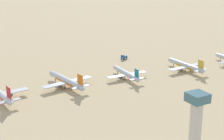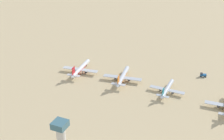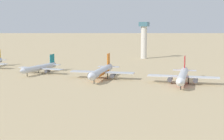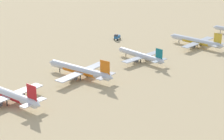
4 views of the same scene
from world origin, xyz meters
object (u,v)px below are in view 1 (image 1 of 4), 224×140
Objects in this scene: service_truck at (124,57)px; control_tower at (196,125)px; parked_jet_1 at (186,66)px; parked_jet_3 at (67,81)px; parked_jet_2 at (126,74)px.

service_truck is 153.11m from control_tower.
parked_jet_3 is at bearing 82.20° from parked_jet_1.
parked_jet_3 is at bearing 82.58° from parked_jet_2.
parked_jet_1 is at bearing -97.80° from parked_jet_3.
control_tower is at bearing -176.32° from parked_jet_3.
parked_jet_1 is 45.68m from parked_jet_2.
parked_jet_3 is 7.36× the size of service_truck.
parked_jet_2 is 6.18× the size of service_truck.
control_tower reaches higher than parked_jet_3.
parked_jet_3 reaches higher than parked_jet_1.
control_tower is (-141.51, 56.64, 14.52)m from service_truck.
parked_jet_2 is 107.83m from control_tower.
parked_jet_2 is at bearing 149.82° from service_truck.
parked_jet_2 is 40.68m from parked_jet_3.
control_tower is at bearing 161.78° from parked_jet_2.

